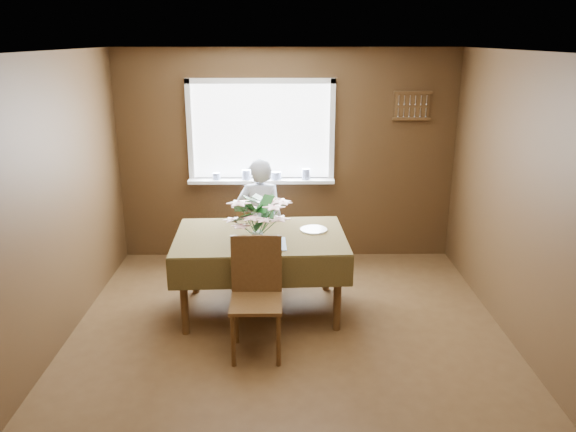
{
  "coord_description": "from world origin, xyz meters",
  "views": [
    {
      "loc": [
        -0.05,
        -4.32,
        2.61
      ],
      "look_at": [
        0.0,
        0.55,
        1.05
      ],
      "focal_mm": 35.0,
      "sensor_mm": 36.0,
      "label": 1
    }
  ],
  "objects_px": {
    "seated_woman": "(260,221)",
    "flower_bouquet": "(257,215)",
    "chair_near": "(256,291)",
    "dining_table": "(260,245)",
    "chair_far": "(255,234)"
  },
  "relations": [
    {
      "from": "seated_woman",
      "to": "flower_bouquet",
      "type": "relative_size",
      "value": 2.79
    },
    {
      "from": "chair_near",
      "to": "seated_woman",
      "type": "relative_size",
      "value": 0.73
    },
    {
      "from": "flower_bouquet",
      "to": "seated_woman",
      "type": "bearing_deg",
      "value": 91.13
    },
    {
      "from": "dining_table",
      "to": "chair_far",
      "type": "height_order",
      "value": "chair_far"
    },
    {
      "from": "flower_bouquet",
      "to": "chair_far",
      "type": "bearing_deg",
      "value": 94.27
    },
    {
      "from": "chair_near",
      "to": "flower_bouquet",
      "type": "height_order",
      "value": "flower_bouquet"
    },
    {
      "from": "chair_far",
      "to": "flower_bouquet",
      "type": "relative_size",
      "value": 1.87
    },
    {
      "from": "chair_near",
      "to": "chair_far",
      "type": "bearing_deg",
      "value": 92.7
    },
    {
      "from": "dining_table",
      "to": "flower_bouquet",
      "type": "relative_size",
      "value": 3.38
    },
    {
      "from": "chair_far",
      "to": "chair_near",
      "type": "height_order",
      "value": "chair_near"
    },
    {
      "from": "chair_near",
      "to": "seated_woman",
      "type": "distance_m",
      "value": 1.49
    },
    {
      "from": "chair_near",
      "to": "flower_bouquet",
      "type": "xyz_separation_m",
      "value": [
        -0.0,
        0.48,
        0.52
      ]
    },
    {
      "from": "dining_table",
      "to": "chair_near",
      "type": "relative_size",
      "value": 1.66
    },
    {
      "from": "chair_far",
      "to": "seated_woman",
      "type": "relative_size",
      "value": 0.67
    },
    {
      "from": "seated_woman",
      "to": "dining_table",
      "type": "bearing_deg",
      "value": 89.3
    }
  ]
}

